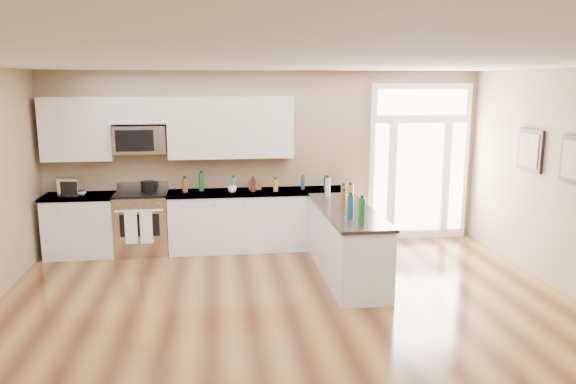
{
  "coord_description": "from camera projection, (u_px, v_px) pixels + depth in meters",
  "views": [
    {
      "loc": [
        -0.82,
        -4.96,
        2.62
      ],
      "look_at": [
        0.09,
        2.0,
        1.24
      ],
      "focal_mm": 35.0,
      "sensor_mm": 36.0,
      "label": 1
    }
  ],
  "objects": [
    {
      "name": "ground",
      "position": [
        306.0,
        357.0,
        5.44
      ],
      "size": [
        8.0,
        8.0,
        0.0
      ],
      "primitive_type": "plane",
      "color": "#4D2815"
    },
    {
      "name": "room_shell",
      "position": [
        307.0,
        184.0,
        5.11
      ],
      "size": [
        8.0,
        8.0,
        8.0
      ],
      "color": "#9E8464",
      "rests_on": "ground"
    },
    {
      "name": "back_cabinet_left",
      "position": [
        82.0,
        227.0,
        8.58
      ],
      "size": [
        1.1,
        0.66,
        0.94
      ],
      "color": "silver",
      "rests_on": "ground"
    },
    {
      "name": "back_cabinet_right",
      "position": [
        259.0,
        222.0,
        8.92
      ],
      "size": [
        2.85,
        0.66,
        0.94
      ],
      "color": "silver",
      "rests_on": "ground"
    },
    {
      "name": "peninsula_cabinet",
      "position": [
        347.0,
        245.0,
        7.65
      ],
      "size": [
        0.69,
        2.32,
        0.94
      ],
      "color": "silver",
      "rests_on": "ground"
    },
    {
      "name": "upper_cabinet_left",
      "position": [
        77.0,
        129.0,
        8.43
      ],
      "size": [
        1.04,
        0.33,
        0.95
      ],
      "primitive_type": "cube",
      "color": "silver",
      "rests_on": "room_shell"
    },
    {
      "name": "upper_cabinet_right",
      "position": [
        231.0,
        127.0,
        8.73
      ],
      "size": [
        1.94,
        0.33,
        0.95
      ],
      "primitive_type": "cube",
      "color": "silver",
      "rests_on": "room_shell"
    },
    {
      "name": "upper_cabinet_short",
      "position": [
        139.0,
        110.0,
        8.5
      ],
      "size": [
        0.82,
        0.33,
        0.4
      ],
      "primitive_type": "cube",
      "color": "silver",
      "rests_on": "room_shell"
    },
    {
      "name": "microwave",
      "position": [
        140.0,
        139.0,
        8.55
      ],
      "size": [
        0.78,
        0.41,
        0.42
      ],
      "color": "silver",
      "rests_on": "room_shell"
    },
    {
      "name": "entry_door",
      "position": [
        419.0,
        162.0,
        9.36
      ],
      "size": [
        1.7,
        0.1,
        2.6
      ],
      "color": "white",
      "rests_on": "ground"
    },
    {
      "name": "wall_art_near",
      "position": [
        530.0,
        150.0,
        7.69
      ],
      "size": [
        0.05,
        0.58,
        0.58
      ],
      "color": "black",
      "rests_on": "room_shell"
    },
    {
      "name": "wall_art_far",
      "position": [
        576.0,
        160.0,
        6.72
      ],
      "size": [
        0.05,
        0.58,
        0.58
      ],
      "color": "black",
      "rests_on": "room_shell"
    },
    {
      "name": "kitchen_range",
      "position": [
        142.0,
        223.0,
        8.68
      ],
      "size": [
        0.79,
        0.7,
        1.08
      ],
      "color": "silver",
      "rests_on": "ground"
    },
    {
      "name": "stockpot",
      "position": [
        148.0,
        186.0,
        8.67
      ],
      "size": [
        0.23,
        0.23,
        0.18
      ],
      "primitive_type": "cylinder",
      "rotation": [
        0.0,
        0.0,
        -0.01
      ],
      "color": "black",
      "rests_on": "kitchen_range"
    },
    {
      "name": "toaster_oven",
      "position": [
        71.0,
        187.0,
        8.42
      ],
      "size": [
        0.35,
        0.3,
        0.27
      ],
      "primitive_type": "cube",
      "rotation": [
        0.0,
        0.0,
        -0.17
      ],
      "color": "silver",
      "rests_on": "back_cabinet_left"
    },
    {
      "name": "cardboard_box",
      "position": [
        255.0,
        184.0,
        8.93
      ],
      "size": [
        0.19,
        0.14,
        0.16
      ],
      "primitive_type": "cube",
      "rotation": [
        0.0,
        0.0,
        0.01
      ],
      "color": "brown",
      "rests_on": "back_cabinet_right"
    },
    {
      "name": "bowl_left",
      "position": [
        80.0,
        194.0,
        8.46
      ],
      "size": [
        0.23,
        0.23,
        0.04
      ],
      "primitive_type": "imported",
      "rotation": [
        0.0,
        0.0,
        0.38
      ],
      "color": "white",
      "rests_on": "back_cabinet_left"
    },
    {
      "name": "bowl_peninsula",
      "position": [
        349.0,
        197.0,
        8.2
      ],
      "size": [
        0.15,
        0.15,
        0.05
      ],
      "primitive_type": "imported",
      "rotation": [
        0.0,
        0.0,
        0.02
      ],
      "color": "white",
      "rests_on": "peninsula_cabinet"
    },
    {
      "name": "cup_counter",
      "position": [
        232.0,
        190.0,
        8.65
      ],
      "size": [
        0.15,
        0.15,
        0.1
      ],
      "primitive_type": "imported",
      "rotation": [
        0.0,
        0.0,
        0.21
      ],
      "color": "white",
      "rests_on": "back_cabinet_right"
    },
    {
      "name": "counter_bottles",
      "position": [
        297.0,
        192.0,
        8.02
      ],
      "size": [
        2.38,
        2.47,
        0.32
      ],
      "color": "#19591E",
      "rests_on": "back_cabinet_right"
    }
  ]
}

